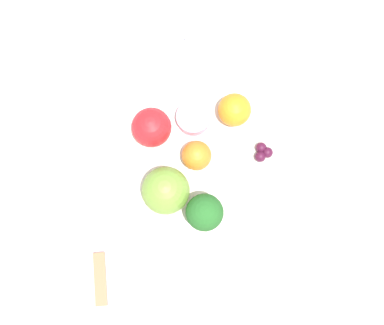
% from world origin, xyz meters
% --- Properties ---
extents(ground_plane, '(6.00, 6.00, 0.00)m').
position_xyz_m(ground_plane, '(0.00, 0.00, 0.00)').
color(ground_plane, gray).
extents(table_surface, '(1.20, 1.20, 0.02)m').
position_xyz_m(table_surface, '(0.00, 0.00, 0.01)').
color(table_surface, silver).
rests_on(table_surface, ground_plane).
extents(bowl, '(0.24, 0.24, 0.04)m').
position_xyz_m(bowl, '(0.00, 0.00, 0.04)').
color(bowl, silver).
rests_on(bowl, table_surface).
extents(broccoli, '(0.05, 0.05, 0.06)m').
position_xyz_m(broccoli, '(0.04, 0.06, 0.09)').
color(broccoli, '#8CB76B').
rests_on(broccoli, bowl).
extents(apple_red, '(0.05, 0.05, 0.05)m').
position_xyz_m(apple_red, '(-0.00, -0.07, 0.09)').
color(apple_red, red).
rests_on(apple_red, bowl).
extents(apple_green, '(0.06, 0.06, 0.06)m').
position_xyz_m(apple_green, '(0.05, -0.00, 0.09)').
color(apple_green, olive).
rests_on(apple_green, bowl).
extents(orange_front, '(0.04, 0.04, 0.04)m').
position_xyz_m(orange_front, '(-0.01, 0.00, 0.08)').
color(orange_front, orange).
rests_on(orange_front, bowl).
extents(orange_back, '(0.04, 0.04, 0.04)m').
position_xyz_m(orange_back, '(-0.09, -0.00, 0.08)').
color(orange_back, orange).
rests_on(orange_back, bowl).
extents(grape_cluster, '(0.03, 0.03, 0.01)m').
position_xyz_m(grape_cluster, '(-0.07, 0.06, 0.07)').
color(grape_cluster, '#47142D').
rests_on(grape_cluster, bowl).
extents(small_cup, '(0.05, 0.05, 0.02)m').
position_xyz_m(small_cup, '(-0.05, -0.04, 0.07)').
color(small_cup, '#EA9EC6').
rests_on(small_cup, bowl).
extents(napkin, '(0.18, 0.16, 0.01)m').
position_xyz_m(napkin, '(-0.23, -0.10, 0.02)').
color(napkin, silver).
rests_on(napkin, table_surface).
extents(spoon, '(0.06, 0.06, 0.01)m').
position_xyz_m(spoon, '(0.20, 0.00, 0.02)').
color(spoon, olive).
rests_on(spoon, table_surface).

